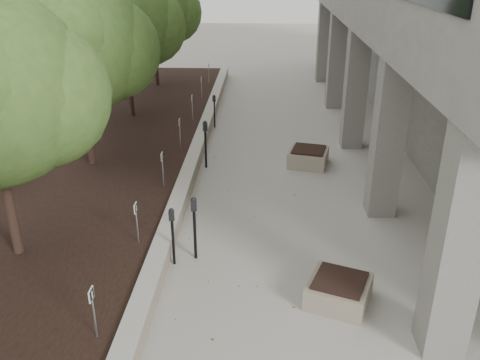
% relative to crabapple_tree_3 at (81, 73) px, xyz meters
% --- Properties ---
extents(retaining_wall, '(0.39, 26.00, 0.50)m').
position_rel_crabapple_tree_3_xyz_m(retaining_wall, '(2.97, 1.00, -2.87)').
color(retaining_wall, tan).
rests_on(retaining_wall, ground).
extents(planting_bed, '(7.00, 26.00, 0.40)m').
position_rel_crabapple_tree_3_xyz_m(planting_bed, '(-0.70, 1.00, -2.92)').
color(planting_bed, black).
rests_on(planting_bed, ground).
extents(crabapple_tree_3, '(4.60, 4.00, 5.44)m').
position_rel_crabapple_tree_3_xyz_m(crabapple_tree_3, '(0.00, 0.00, 0.00)').
color(crabapple_tree_3, '#3A5F24').
rests_on(crabapple_tree_3, planting_bed).
extents(crabapple_tree_4, '(4.60, 4.00, 5.44)m').
position_rel_crabapple_tree_3_xyz_m(crabapple_tree_4, '(0.00, 5.00, 0.00)').
color(crabapple_tree_4, '#3A5F24').
rests_on(crabapple_tree_4, planting_bed).
extents(crabapple_tree_5, '(4.60, 4.00, 5.44)m').
position_rel_crabapple_tree_3_xyz_m(crabapple_tree_5, '(0.00, 10.00, 0.00)').
color(crabapple_tree_5, '#3A5F24').
rests_on(crabapple_tree_5, planting_bed).
extents(parking_sign_2, '(0.04, 0.22, 0.96)m').
position_rel_crabapple_tree_3_xyz_m(parking_sign_2, '(2.45, -7.50, -2.24)').
color(parking_sign_2, black).
rests_on(parking_sign_2, planting_bed).
extents(parking_sign_3, '(0.04, 0.22, 0.96)m').
position_rel_crabapple_tree_3_xyz_m(parking_sign_3, '(2.45, -4.50, -2.24)').
color(parking_sign_3, black).
rests_on(parking_sign_3, planting_bed).
extents(parking_sign_4, '(0.04, 0.22, 0.96)m').
position_rel_crabapple_tree_3_xyz_m(parking_sign_4, '(2.45, -1.50, -2.24)').
color(parking_sign_4, black).
rests_on(parking_sign_4, planting_bed).
extents(parking_sign_5, '(0.04, 0.22, 0.96)m').
position_rel_crabapple_tree_3_xyz_m(parking_sign_5, '(2.45, 1.50, -2.24)').
color(parking_sign_5, black).
rests_on(parking_sign_5, planting_bed).
extents(parking_sign_6, '(0.04, 0.22, 0.96)m').
position_rel_crabapple_tree_3_xyz_m(parking_sign_6, '(2.45, 4.50, -2.24)').
color(parking_sign_6, black).
rests_on(parking_sign_6, planting_bed).
extents(parking_sign_7, '(0.04, 0.22, 0.96)m').
position_rel_crabapple_tree_3_xyz_m(parking_sign_7, '(2.45, 7.50, -2.24)').
color(parking_sign_7, black).
rests_on(parking_sign_7, planting_bed).
extents(parking_sign_8, '(0.04, 0.22, 0.96)m').
position_rel_crabapple_tree_3_xyz_m(parking_sign_8, '(2.45, 10.50, -2.24)').
color(parking_sign_8, black).
rests_on(parking_sign_8, planting_bed).
extents(parking_meter_2, '(0.17, 0.13, 1.50)m').
position_rel_crabapple_tree_3_xyz_m(parking_meter_2, '(3.69, -4.43, -2.37)').
color(parking_meter_2, black).
rests_on(parking_meter_2, ground).
extents(parking_meter_3, '(0.14, 0.10, 1.36)m').
position_rel_crabapple_tree_3_xyz_m(parking_meter_3, '(3.25, -4.69, -2.44)').
color(parking_meter_3, black).
rests_on(parking_meter_3, ground).
extents(parking_meter_4, '(0.18, 0.16, 1.54)m').
position_rel_crabapple_tree_3_xyz_m(parking_meter_4, '(3.36, 0.78, -2.35)').
color(parking_meter_4, black).
rests_on(parking_meter_4, ground).
extents(parking_meter_5, '(0.15, 0.13, 1.29)m').
position_rel_crabapple_tree_3_xyz_m(parking_meter_5, '(3.25, 4.83, -2.47)').
color(parking_meter_5, black).
rests_on(parking_meter_5, ground).
extents(planter_front, '(1.44, 1.44, 0.52)m').
position_rel_crabapple_tree_3_xyz_m(planter_front, '(6.64, -5.85, -2.86)').
color(planter_front, tan).
rests_on(planter_front, ground).
extents(planter_back, '(1.41, 1.41, 0.55)m').
position_rel_crabapple_tree_3_xyz_m(planter_back, '(6.58, 1.16, -2.85)').
color(planter_back, tan).
rests_on(planter_back, ground).
extents(berry_scatter, '(3.30, 14.10, 0.02)m').
position_rel_crabapple_tree_3_xyz_m(berry_scatter, '(4.70, -3.00, -3.11)').
color(berry_scatter, maroon).
rests_on(berry_scatter, ground).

